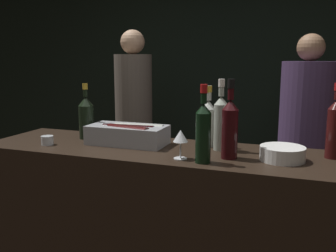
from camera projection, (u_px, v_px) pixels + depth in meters
name	position (u px, v px, depth m)	size (l,w,h in m)	color
wall_back_chalkboard	(237.00, 72.00, 3.86)	(6.40, 0.06, 2.80)	black
bar_counter	(166.00, 244.00, 2.06)	(2.03, 0.56, 1.07)	black
ice_bin_with_bottles	(129.00, 134.00, 2.08)	(0.43, 0.21, 0.11)	#9EA0A5
bowl_white	(282.00, 153.00, 1.75)	(0.21, 0.21, 0.07)	white
wine_glass	(181.00, 137.00, 1.76)	(0.07, 0.07, 0.14)	silver
candle_votive	(47.00, 140.00, 2.06)	(0.07, 0.07, 0.05)	silver
rose_wine_bottle	(208.00, 121.00, 2.02)	(0.08, 0.08, 0.33)	#B2B7AD
white_wine_bottle	(221.00, 121.00, 1.93)	(0.07, 0.07, 0.37)	#9EA899
red_wine_bottle_burgundy	(203.00, 130.00, 1.69)	(0.07, 0.07, 0.36)	black
champagne_bottle	(86.00, 117.00, 2.21)	(0.09, 0.09, 0.33)	black
red_wine_bottle_black_foil	(230.00, 126.00, 1.76)	(0.08, 0.08, 0.38)	black
red_wine_bottle_tall	(335.00, 127.00, 1.77)	(0.08, 0.08, 0.36)	#380F0F
person_in_hoodie	(305.00, 133.00, 2.98)	(0.42, 0.42, 1.73)	black
person_blond_tee	(134.00, 119.00, 3.35)	(0.33, 0.33, 1.79)	black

